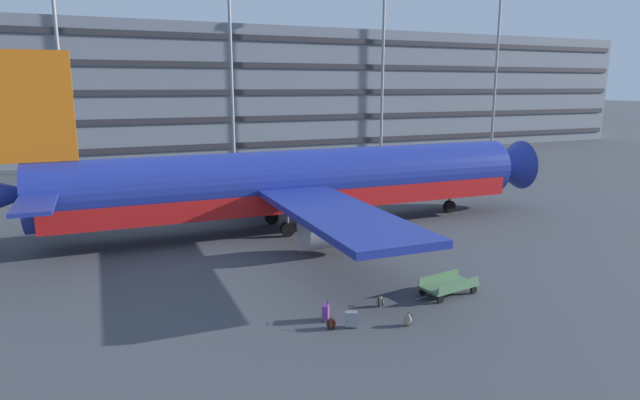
{
  "coord_description": "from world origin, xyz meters",
  "views": [
    {
      "loc": [
        -16.03,
        -34.7,
        9.3
      ],
      "look_at": [
        -4.15,
        -7.22,
        3.0
      ],
      "focal_mm": 30.52,
      "sensor_mm": 36.0,
      "label": 1
    }
  ],
  "objects_px": {
    "backpack_laid_flat": "(408,320)",
    "backpack_silver": "(331,324)",
    "suitcase_orange": "(326,312)",
    "backpack_small": "(380,302)",
    "suitcase_upright": "(351,319)",
    "baggage_cart": "(448,285)",
    "airliner": "(291,183)"
  },
  "relations": [
    {
      "from": "airliner",
      "to": "backpack_small",
      "type": "xyz_separation_m",
      "value": [
        -1.07,
        -13.7,
        -2.84
      ]
    },
    {
      "from": "suitcase_upright",
      "to": "backpack_laid_flat",
      "type": "relative_size",
      "value": 1.58
    },
    {
      "from": "suitcase_upright",
      "to": "baggage_cart",
      "type": "bearing_deg",
      "value": 13.44
    },
    {
      "from": "suitcase_upright",
      "to": "backpack_silver",
      "type": "bearing_deg",
      "value": 168.33
    },
    {
      "from": "backpack_silver",
      "to": "baggage_cart",
      "type": "distance_m",
      "value": 6.5
    },
    {
      "from": "suitcase_upright",
      "to": "baggage_cart",
      "type": "relative_size",
      "value": 0.26
    },
    {
      "from": "suitcase_orange",
      "to": "backpack_small",
      "type": "height_order",
      "value": "suitcase_orange"
    },
    {
      "from": "backpack_silver",
      "to": "baggage_cart",
      "type": "bearing_deg",
      "value": 10.41
    },
    {
      "from": "backpack_silver",
      "to": "airliner",
      "type": "bearing_deg",
      "value": 75.27
    },
    {
      "from": "backpack_small",
      "to": "backpack_silver",
      "type": "bearing_deg",
      "value": -157.34
    },
    {
      "from": "suitcase_orange",
      "to": "backpack_silver",
      "type": "height_order",
      "value": "suitcase_orange"
    },
    {
      "from": "suitcase_orange",
      "to": "backpack_silver",
      "type": "bearing_deg",
      "value": -99.43
    },
    {
      "from": "backpack_laid_flat",
      "to": "backpack_small",
      "type": "bearing_deg",
      "value": 91.43
    },
    {
      "from": "airliner",
      "to": "suitcase_orange",
      "type": "relative_size",
      "value": 46.78
    },
    {
      "from": "suitcase_orange",
      "to": "baggage_cart",
      "type": "height_order",
      "value": "same"
    },
    {
      "from": "suitcase_orange",
      "to": "backpack_silver",
      "type": "relative_size",
      "value": 1.63
    },
    {
      "from": "suitcase_orange",
      "to": "backpack_laid_flat",
      "type": "relative_size",
      "value": 1.48
    },
    {
      "from": "suitcase_upright",
      "to": "backpack_silver",
      "type": "relative_size",
      "value": 1.74
    },
    {
      "from": "backpack_small",
      "to": "baggage_cart",
      "type": "distance_m",
      "value": 3.54
    },
    {
      "from": "backpack_laid_flat",
      "to": "suitcase_orange",
      "type": "bearing_deg",
      "value": 147.51
    },
    {
      "from": "backpack_small",
      "to": "backpack_laid_flat",
      "type": "xyz_separation_m",
      "value": [
        0.05,
        -2.12,
        0.02
      ]
    },
    {
      "from": "backpack_laid_flat",
      "to": "backpack_silver",
      "type": "height_order",
      "value": "backpack_laid_flat"
    },
    {
      "from": "backpack_small",
      "to": "backpack_laid_flat",
      "type": "distance_m",
      "value": 2.12
    },
    {
      "from": "suitcase_orange",
      "to": "suitcase_upright",
      "type": "bearing_deg",
      "value": -56.67
    },
    {
      "from": "suitcase_upright",
      "to": "backpack_silver",
      "type": "height_order",
      "value": "suitcase_upright"
    },
    {
      "from": "baggage_cart",
      "to": "airliner",
      "type": "bearing_deg",
      "value": 100.21
    },
    {
      "from": "backpack_laid_flat",
      "to": "baggage_cart",
      "type": "relative_size",
      "value": 0.16
    },
    {
      "from": "airliner",
      "to": "baggage_cart",
      "type": "bearing_deg",
      "value": -79.79
    },
    {
      "from": "suitcase_orange",
      "to": "backpack_small",
      "type": "relative_size",
      "value": 1.61
    },
    {
      "from": "suitcase_upright",
      "to": "backpack_laid_flat",
      "type": "distance_m",
      "value": 2.25
    },
    {
      "from": "suitcase_upright",
      "to": "backpack_laid_flat",
      "type": "height_order",
      "value": "suitcase_upright"
    },
    {
      "from": "backpack_laid_flat",
      "to": "suitcase_upright",
      "type": "bearing_deg",
      "value": 160.06
    }
  ]
}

